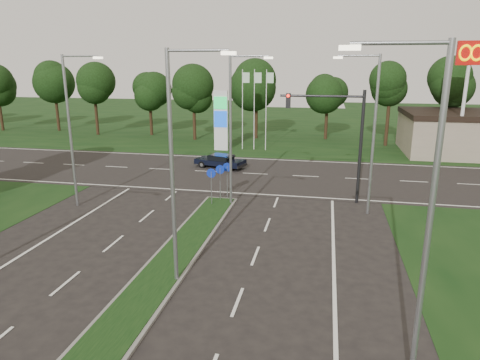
# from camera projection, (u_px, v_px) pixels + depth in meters

# --- Properties ---
(verge_far) EXTENTS (160.00, 50.00, 0.02)m
(verge_far) POSITION_uv_depth(u_px,v_px,m) (283.00, 123.00, 63.68)
(verge_far) COLOR black
(verge_far) RESTS_ON ground
(cross_road) EXTENTS (160.00, 12.00, 0.02)m
(cross_road) POSITION_uv_depth(u_px,v_px,m) (243.00, 173.00, 34.34)
(cross_road) COLOR black
(cross_road) RESTS_ON ground
(median_kerb) EXTENTS (2.00, 26.00, 0.12)m
(median_kerb) POSITION_uv_depth(u_px,v_px,m) (137.00, 305.00, 15.39)
(median_kerb) COLOR slate
(median_kerb) RESTS_ON ground
(streetlight_median_near) EXTENTS (2.53, 0.22, 9.00)m
(streetlight_median_near) POSITION_uv_depth(u_px,v_px,m) (177.00, 158.00, 15.79)
(streetlight_median_near) COLOR gray
(streetlight_median_near) RESTS_ON ground
(streetlight_median_far) EXTENTS (2.53, 0.22, 9.00)m
(streetlight_median_far) POSITION_uv_depth(u_px,v_px,m) (234.00, 123.00, 25.25)
(streetlight_median_far) COLOR gray
(streetlight_median_far) RESTS_ON ground
(streetlight_left_far) EXTENTS (2.53, 0.22, 9.00)m
(streetlight_left_far) POSITION_uv_depth(u_px,v_px,m) (72.00, 124.00, 25.13)
(streetlight_left_far) COLOR gray
(streetlight_left_far) RESTS_ON ground
(streetlight_right_far) EXTENTS (2.53, 0.22, 9.00)m
(streetlight_right_far) POSITION_uv_depth(u_px,v_px,m) (371.00, 127.00, 23.76)
(streetlight_right_far) COLOR gray
(streetlight_right_far) RESTS_ON ground
(streetlight_right_near) EXTENTS (2.53, 0.22, 9.00)m
(streetlight_right_near) POSITION_uv_depth(u_px,v_px,m) (423.00, 205.00, 10.51)
(streetlight_right_near) COLOR gray
(streetlight_right_near) RESTS_ON ground
(traffic_signal) EXTENTS (5.10, 0.42, 7.00)m
(traffic_signal) POSITION_uv_depth(u_px,v_px,m) (340.00, 129.00, 26.07)
(traffic_signal) COLOR black
(traffic_signal) RESTS_ON ground
(median_signs) EXTENTS (1.16, 1.76, 2.38)m
(median_signs) POSITION_uv_depth(u_px,v_px,m) (220.00, 176.00, 26.70)
(median_signs) COLOR gray
(median_signs) RESTS_ON ground
(gas_pylon) EXTENTS (5.80, 1.26, 8.00)m
(gas_pylon) POSITION_uv_depth(u_px,v_px,m) (223.00, 119.00, 42.79)
(gas_pylon) COLOR silver
(gas_pylon) RESTS_ON ground
(mcdonalds_sign) EXTENTS (2.20, 0.47, 10.40)m
(mcdonalds_sign) POSITION_uv_depth(u_px,v_px,m) (468.00, 70.00, 36.37)
(mcdonalds_sign) COLOR silver
(mcdonalds_sign) RESTS_ON ground
(treeline_far) EXTENTS (6.00, 6.00, 9.90)m
(treeline_far) POSITION_uv_depth(u_px,v_px,m) (271.00, 80.00, 47.62)
(treeline_far) COLOR black
(treeline_far) RESTS_ON ground
(navy_sedan) EXTENTS (4.45, 2.81, 1.14)m
(navy_sedan) POSITION_uv_depth(u_px,v_px,m) (220.00, 161.00, 35.98)
(navy_sedan) COLOR black
(navy_sedan) RESTS_ON ground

